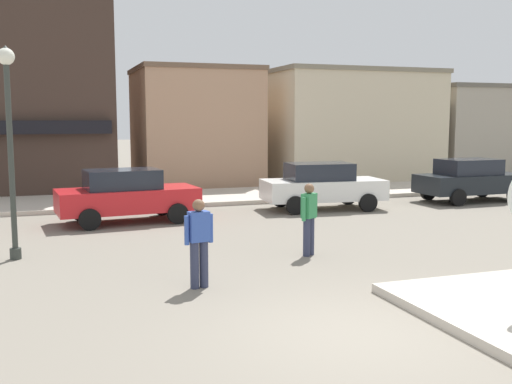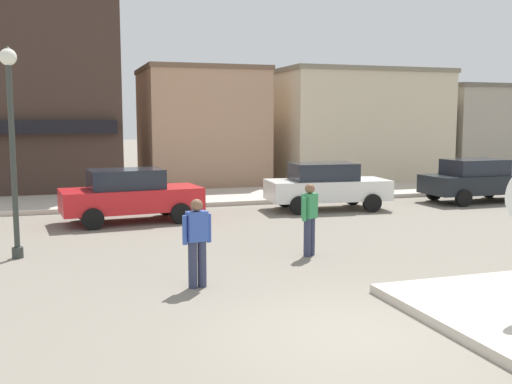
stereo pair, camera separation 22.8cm
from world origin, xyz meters
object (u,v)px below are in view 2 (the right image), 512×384
(parked_car_third, at_px, (477,180))
(pedestrian_crossing_near, at_px, (310,217))
(lamp_post, at_px, (11,122))
(parked_car_nearest, at_px, (130,195))
(pedestrian_crossing_far, at_px, (197,240))
(parked_car_second, at_px, (326,185))

(parked_car_third, distance_m, pedestrian_crossing_near, 10.98)
(lamp_post, bearing_deg, parked_car_nearest, 53.57)
(lamp_post, distance_m, pedestrian_crossing_far, 5.18)
(parked_car_third, bearing_deg, pedestrian_crossing_near, -146.59)
(lamp_post, relative_size, pedestrian_crossing_far, 2.82)
(parked_car_second, distance_m, parked_car_third, 5.97)
(pedestrian_crossing_near, distance_m, pedestrian_crossing_far, 3.37)
(parked_car_third, height_order, pedestrian_crossing_near, pedestrian_crossing_near)
(parked_car_nearest, xyz_separation_m, parked_car_third, (12.45, 0.41, 0.00))
(parked_car_third, xyz_separation_m, pedestrian_crossing_far, (-12.08, -7.75, 0.06))
(lamp_post, height_order, pedestrian_crossing_far, lamp_post)
(parked_car_second, xyz_separation_m, parked_car_third, (5.97, -0.01, 0.00))
(parked_car_third, relative_size, pedestrian_crossing_near, 2.50)
(parked_car_nearest, distance_m, parked_car_third, 12.46)
(parked_car_nearest, relative_size, pedestrian_crossing_far, 2.57)
(parked_car_nearest, distance_m, parked_car_second, 6.49)
(lamp_post, bearing_deg, pedestrian_crossing_far, -46.91)
(parked_car_third, xyz_separation_m, pedestrian_crossing_near, (-9.17, -6.05, 0.06))
(pedestrian_crossing_far, bearing_deg, pedestrian_crossing_near, 30.35)
(lamp_post, height_order, parked_car_nearest, lamp_post)
(parked_car_third, bearing_deg, lamp_post, -164.35)
(parked_car_second, bearing_deg, pedestrian_crossing_near, -117.82)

